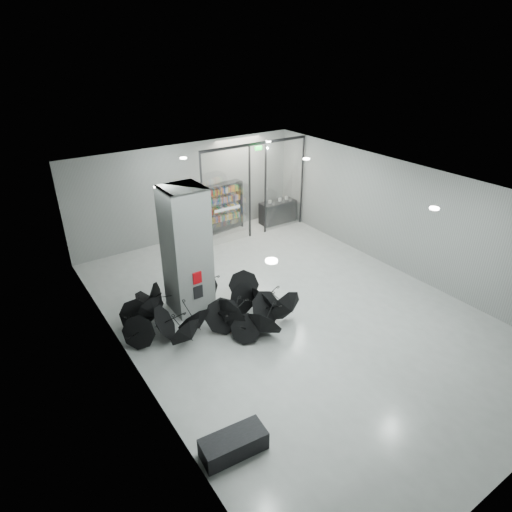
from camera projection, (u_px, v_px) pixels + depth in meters
room at (294, 228)px, 12.48m from camera, size 14.00×14.02×4.01m
column at (187, 251)px, 13.08m from camera, size 1.20×1.20×4.00m
fire_cabinet at (197, 278)px, 12.92m from camera, size 0.28×0.04×0.38m
info_panel at (198, 292)px, 13.15m from camera, size 0.30×0.03×0.42m
exit_sign at (258, 148)px, 17.14m from camera, size 0.30×0.06×0.15m
glass_partition at (256, 187)px, 18.03m from camera, size 5.06×0.08×4.00m
bench at (234, 444)px, 9.01m from camera, size 1.43×0.72×0.45m
bookshelf at (221, 208)px, 18.98m from camera, size 1.98×0.68×2.14m
shop_counter at (278, 212)px, 20.07m from camera, size 1.69×0.71×1.01m
umbrella_cluster at (209, 314)px, 13.04m from camera, size 5.30×4.67×1.33m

